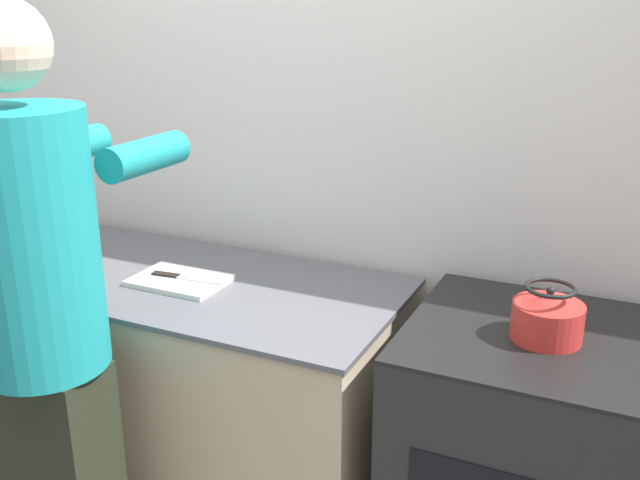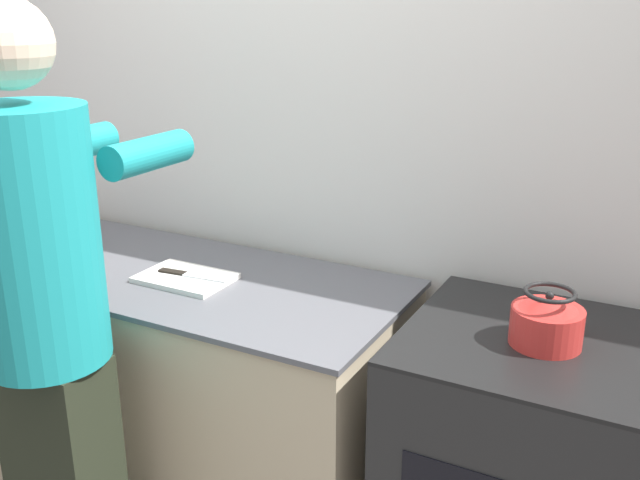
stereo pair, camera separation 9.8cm
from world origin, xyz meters
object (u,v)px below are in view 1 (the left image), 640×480
Objects in this scene: bowl_prep at (27,226)px; canister_jar at (60,236)px; oven at (522,478)px; cutting_board at (180,280)px; kettle at (548,317)px; knife at (185,277)px; person at (44,315)px.

bowl_prep is 1.40× the size of canister_jar.
oven is at bearing -4.23° from bowl_prep.
cutting_board is 1.56× the size of bowl_prep.
oven is at bearing 136.39° from kettle.
kettle is at bearing -4.83° from bowl_prep.
knife is at bearing 179.98° from kettle.
knife is (-1.14, -0.02, 0.45)m from oven.
oven is 1.79m from canister_jar.
bowl_prep is (-2.06, 0.17, -0.07)m from kettle.
canister_jar is (-1.75, 0.05, -0.03)m from kettle.
kettle is at bearing 23.32° from person.
cutting_board is at bearing -11.61° from bowl_prep.
knife is (0.02, 0.01, 0.01)m from cutting_board.
kettle is 1.34× the size of canister_jar.
knife is 1.32× the size of bowl_prep.
bowl_prep is at bearing 175.17° from kettle.
bowl_prep is (-0.88, 0.18, 0.02)m from cutting_board.
canister_jar is (0.31, -0.13, 0.04)m from bowl_prep.
knife is at bearing -4.70° from canister_jar.
bowl_prep is at bearing 175.77° from oven.
oven is at bearing -0.84° from canister_jar.
person is 12.84× the size of canister_jar.
person reaches higher than knife.
bowl_prep is (-0.82, 0.71, -0.06)m from person.
knife is 1.17m from kettle.
bowl_prep is (-2.03, 0.15, 0.46)m from oven.
cutting_board is at bearing -5.51° from canister_jar.
cutting_board is 0.02m from knife.
person reaches higher than bowl_prep.
cutting_board is 1.18× the size of knife.
knife is 0.91m from bowl_prep.
canister_jar is at bearing 174.49° from cutting_board.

